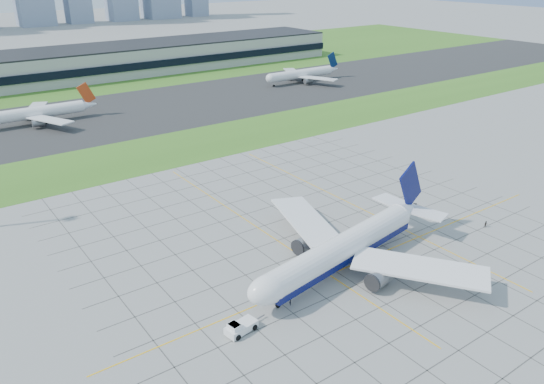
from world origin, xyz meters
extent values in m
plane|color=#9B9B95|center=(0.00, 0.00, 0.00)|extent=(1400.00, 1400.00, 0.00)
cube|color=#396A1E|center=(0.00, 90.00, 0.02)|extent=(700.00, 35.00, 0.04)
cube|color=#383838|center=(0.00, 145.00, 0.03)|extent=(700.00, 75.00, 0.04)
cube|color=#396A1E|center=(0.00, 255.00, 0.02)|extent=(700.00, 145.00, 0.04)
cube|color=#474744|center=(-48.00, 10.00, 0.01)|extent=(0.18, 130.00, 0.02)
cube|color=#474744|center=(-40.00, 10.00, 0.01)|extent=(0.18, 130.00, 0.02)
cube|color=#474744|center=(-32.00, 10.00, 0.01)|extent=(0.18, 130.00, 0.02)
cube|color=#474744|center=(-24.00, 10.00, 0.01)|extent=(0.18, 130.00, 0.02)
cube|color=#474744|center=(-16.00, 10.00, 0.01)|extent=(0.18, 130.00, 0.02)
cube|color=#474744|center=(-8.00, 10.00, 0.01)|extent=(0.18, 130.00, 0.02)
cube|color=#474744|center=(0.00, 10.00, 0.01)|extent=(0.18, 130.00, 0.02)
cube|color=#474744|center=(8.00, 10.00, 0.01)|extent=(0.18, 130.00, 0.02)
cube|color=#474744|center=(16.00, 10.00, 0.01)|extent=(0.18, 130.00, 0.02)
cube|color=#474744|center=(24.00, 10.00, 0.01)|extent=(0.18, 130.00, 0.02)
cube|color=#474744|center=(32.00, 10.00, 0.01)|extent=(0.18, 130.00, 0.02)
cube|color=#474744|center=(40.00, 10.00, 0.01)|extent=(0.18, 130.00, 0.02)
cube|color=#474744|center=(48.00, 10.00, 0.01)|extent=(0.18, 130.00, 0.02)
cube|color=#474744|center=(0.00, -40.00, 0.01)|extent=(110.00, 0.18, 0.02)
cube|color=#474744|center=(0.00, -32.00, 0.01)|extent=(110.00, 0.18, 0.02)
cube|color=#474744|center=(0.00, -24.00, 0.01)|extent=(110.00, 0.18, 0.02)
cube|color=#474744|center=(0.00, -16.00, 0.01)|extent=(110.00, 0.18, 0.02)
cube|color=#474744|center=(0.00, -8.00, 0.01)|extent=(110.00, 0.18, 0.02)
cube|color=#474744|center=(0.00, 0.00, 0.01)|extent=(110.00, 0.18, 0.02)
cube|color=#474744|center=(0.00, 8.00, 0.01)|extent=(110.00, 0.18, 0.02)
cube|color=#474744|center=(0.00, 16.00, 0.01)|extent=(110.00, 0.18, 0.02)
cube|color=#474744|center=(0.00, 24.00, 0.01)|extent=(110.00, 0.18, 0.02)
cube|color=#474744|center=(0.00, 32.00, 0.01)|extent=(110.00, 0.18, 0.02)
cube|color=#474744|center=(0.00, 40.00, 0.01)|extent=(110.00, 0.18, 0.02)
cube|color=#474744|center=(0.00, 48.00, 0.01)|extent=(110.00, 0.18, 0.02)
cube|color=#474744|center=(0.00, 56.00, 0.01)|extent=(110.00, 0.18, 0.02)
cube|color=#474744|center=(0.00, 64.00, 0.01)|extent=(110.00, 0.18, 0.02)
cube|color=#FCB70D|center=(0.00, -2.00, 0.02)|extent=(120.00, 0.25, 0.03)
cube|color=#FCB70D|center=(-10.00, 20.00, 0.02)|extent=(0.25, 100.00, 0.03)
cube|color=#FCB70D|center=(18.00, 20.00, 0.02)|extent=(0.25, 100.00, 0.03)
cube|color=#B7B7B2|center=(40.00, 230.00, 7.50)|extent=(260.00, 42.00, 15.00)
cube|color=black|center=(40.00, 208.50, 7.00)|extent=(260.00, 1.00, 4.00)
cube|color=black|center=(40.00, 230.00, 15.40)|extent=(260.00, 42.00, 0.80)
cylinder|color=white|center=(-6.48, -1.80, 5.17)|extent=(42.84, 12.30, 5.54)
cube|color=#070D4C|center=(-6.48, -1.80, 3.42)|extent=(42.78, 11.94, 1.48)
ellipsoid|color=white|center=(-27.45, -5.22, 5.17)|extent=(9.65, 6.90, 5.54)
cube|color=black|center=(-29.46, -5.54, 5.64)|extent=(2.48, 3.24, 0.55)
cone|color=white|center=(17.69, 2.13, 5.45)|extent=(8.14, 6.39, 5.27)
cube|color=#070D4C|center=(18.14, 2.20, 11.64)|extent=(10.02, 2.07, 11.79)
cube|color=white|center=(-3.38, 13.68, 4.25)|extent=(15.43, 27.17, 0.90)
cube|color=white|center=(1.37, -15.50, 4.25)|extent=(21.73, 25.93, 0.90)
cylinder|color=slate|center=(-8.04, 7.77, 2.40)|extent=(6.49, 4.43, 3.51)
cylinder|color=slate|center=(-4.92, -11.38, 2.40)|extent=(6.49, 4.43, 3.51)
cylinder|color=gray|center=(-25.17, -4.85, 1.20)|extent=(0.38, 0.38, 2.40)
cylinder|color=black|center=(-25.17, -4.85, 0.51)|extent=(1.08, 0.62, 1.02)
cylinder|color=black|center=(-2.39, 1.86, 0.60)|extent=(1.36, 1.29, 1.20)
cylinder|color=black|center=(-1.44, -3.98, 0.60)|extent=(1.36, 1.29, 1.20)
cube|color=white|center=(-34.52, -6.74, 0.87)|extent=(6.14, 3.59, 1.35)
cube|color=white|center=(-36.04, -6.99, 1.83)|extent=(2.05, 2.37, 1.06)
cube|color=black|center=(-36.04, -6.99, 2.03)|extent=(1.83, 2.15, 0.68)
cube|color=gray|center=(-30.43, -6.07, 0.58)|extent=(2.88, 0.64, 0.17)
cylinder|color=black|center=(-36.62, -5.81, 0.53)|extent=(1.12, 0.65, 1.06)
cylinder|color=black|center=(-36.22, -8.29, 0.53)|extent=(1.12, 0.65, 1.06)
cylinder|color=black|center=(-32.82, -5.19, 0.53)|extent=(1.12, 0.65, 1.06)
cylinder|color=black|center=(-32.41, -7.67, 0.53)|extent=(1.12, 0.65, 1.06)
imported|color=black|center=(-22.83, -5.59, 0.81)|extent=(0.67, 0.71, 1.63)
imported|color=black|center=(34.89, -8.25, 0.83)|extent=(1.03, 0.98, 1.67)
cylinder|color=white|center=(-30.40, 149.64, 4.50)|extent=(37.48, 4.80, 4.80)
cube|color=#C33C16|center=(-9.58, 149.64, 9.50)|extent=(7.46, 0.40, 9.15)
cube|color=white|center=(-27.80, 160.64, 3.70)|extent=(13.89, 20.66, 0.40)
cube|color=white|center=(-27.80, 138.64, 3.70)|extent=(13.89, 20.66, 0.40)
cylinder|color=black|center=(-27.28, 151.84, 0.50)|extent=(1.00, 1.00, 1.00)
cylinder|color=black|center=(-27.28, 147.44, 0.50)|extent=(1.00, 1.00, 1.00)
cylinder|color=white|center=(104.09, 149.85, 4.50)|extent=(39.96, 4.80, 4.80)
cube|color=#071E49|center=(126.29, 149.85, 9.50)|extent=(7.46, 0.40, 9.15)
cube|color=white|center=(106.87, 160.85, 3.70)|extent=(13.89, 20.66, 0.40)
cube|color=white|center=(106.87, 138.85, 3.70)|extent=(13.89, 20.66, 0.40)
cylinder|color=black|center=(107.42, 152.05, 0.50)|extent=(1.00, 1.00, 1.00)
cylinder|color=black|center=(107.42, 147.65, 0.50)|extent=(1.00, 1.00, 1.00)
camera|label=1|loc=(-74.05, -70.61, 59.11)|focal=35.00mm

